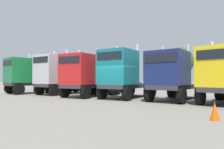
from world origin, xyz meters
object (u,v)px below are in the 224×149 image
object	(u,v)px
semi_truck_red	(84,76)
semi_truck_navy	(172,76)
semi_truck_green	(25,75)
semi_truck_silver	(56,75)
traffic_cone_far	(215,111)
semi_truck_teal	(122,74)

from	to	relation	value
semi_truck_red	semi_truck_navy	size ratio (longest dim) A/B	0.98
semi_truck_green	semi_truck_silver	bearing A→B (deg)	111.89
semi_truck_silver	traffic_cone_far	distance (m)	16.11
semi_truck_silver	semi_truck_navy	size ratio (longest dim) A/B	0.97
semi_truck_silver	semi_truck_red	size ratio (longest dim) A/B	0.99
semi_truck_green	semi_truck_red	world-z (taller)	semi_truck_green
semi_truck_silver	semi_truck_navy	bearing A→B (deg)	92.58
semi_truck_red	semi_truck_silver	bearing A→B (deg)	-101.23
semi_truck_red	semi_truck_navy	distance (m)	7.39
semi_truck_teal	traffic_cone_far	bearing A→B (deg)	52.10
traffic_cone_far	semi_truck_navy	bearing A→B (deg)	118.57
semi_truck_silver	semi_truck_red	xyz separation A→B (m)	(4.16, -0.74, -0.13)
semi_truck_navy	traffic_cone_far	bearing A→B (deg)	33.64
semi_truck_teal	semi_truck_navy	world-z (taller)	semi_truck_teal
semi_truck_navy	traffic_cone_far	world-z (taller)	semi_truck_navy
semi_truck_navy	semi_truck_teal	bearing A→B (deg)	-81.19
semi_truck_teal	semi_truck_silver	bearing A→B (deg)	-91.35
semi_truck_red	semi_truck_green	bearing A→B (deg)	-91.55
semi_truck_green	semi_truck_teal	world-z (taller)	semi_truck_teal
semi_truck_green	semi_truck_teal	bearing A→B (deg)	103.53
semi_truck_navy	semi_truck_green	bearing A→B (deg)	-82.63
semi_truck_silver	semi_truck_navy	xyz separation A→B (m)	(11.52, -0.07, -0.18)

